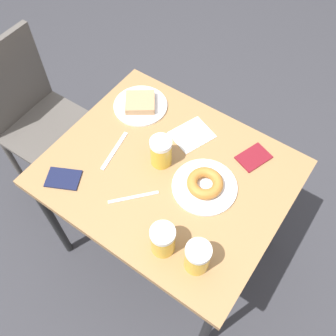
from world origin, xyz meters
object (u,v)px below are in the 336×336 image
plate_with_cake (140,104)px  beer_mug_left (161,152)px  chair (31,111)px  beer_mug_center (197,257)px  napkin_folded (192,135)px  beer_mug_right (163,240)px  knife (115,150)px  plate_with_donut (205,185)px  passport_near_edge (254,157)px  fork (133,197)px  passport_far_edge (63,179)px

plate_with_cake → beer_mug_left: (-0.18, -0.24, 0.05)m
chair → beer_mug_center: size_ratio=7.07×
napkin_folded → beer_mug_right: bearing=-158.4°
plate_with_cake → knife: bearing=-166.7°
plate_with_cake → plate_with_donut: bearing=-112.8°
beer_mug_center → passport_near_edge: (0.49, 0.05, -0.06)m
plate_with_donut → fork: plate_with_donut is taller
chair → plate_with_donut: (0.03, -0.97, 0.19)m
plate_with_cake → beer_mug_center: bearing=-128.1°
chair → fork: chair is taller
plate_with_donut → fork: 0.27m
beer_mug_center → fork: size_ratio=0.86×
beer_mug_center → passport_near_edge: bearing=5.3°
knife → plate_with_donut: bearing=-80.7°
plate_with_donut → passport_far_edge: 0.53m
plate_with_donut → passport_far_edge: plate_with_donut is taller
plate_with_donut → passport_near_edge: bearing=-21.3°
beer_mug_right → passport_near_edge: (0.50, -0.08, -0.06)m
plate_with_cake → napkin_folded: (-0.00, -0.27, -0.01)m
chair → plate_with_donut: size_ratio=3.68×
fork → chair: bearing=78.5°
beer_mug_left → knife: (-0.07, 0.18, -0.06)m
napkin_folded → passport_far_edge: passport_far_edge is taller
beer_mug_right → knife: 0.45m
passport_far_edge → napkin_folded: bearing=-31.9°
plate_with_donut → napkin_folded: size_ratio=1.27×
plate_with_cake → passport_far_edge: 0.46m
beer_mug_right → passport_far_edge: bearing=89.5°
beer_mug_right → passport_far_edge: (0.00, 0.46, -0.06)m
beer_mug_center → plate_with_donut: bearing=26.7°
plate_with_donut → beer_mug_right: size_ratio=1.92×
chair → fork: 0.81m
beer_mug_right → knife: size_ratio=0.64×
chair → passport_far_edge: size_ratio=5.90×
beer_mug_right → napkin_folded: bearing=21.6°
beer_mug_center → fork: bearing=76.4°
chair → plate_with_cake: bearing=-69.1°
beer_mug_left → plate_with_cake: bearing=52.9°
plate_with_donut → passport_near_edge: (0.22, -0.09, -0.02)m
chair → beer_mug_center: 1.15m
plate_with_donut → fork: size_ratio=1.65×
beer_mug_left → beer_mug_right: bearing=-143.4°
plate_with_donut → knife: plate_with_donut is taller
beer_mug_left → passport_far_edge: bearing=137.5°
beer_mug_right → napkin_folded: size_ratio=0.66×
plate_with_donut → napkin_folded: 0.25m
beer_mug_left → napkin_folded: bearing=-9.0°
beer_mug_center → napkin_folded: 0.54m
beer_mug_right → passport_near_edge: size_ratio=0.86×
passport_near_edge → beer_mug_center: bearing=-174.7°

